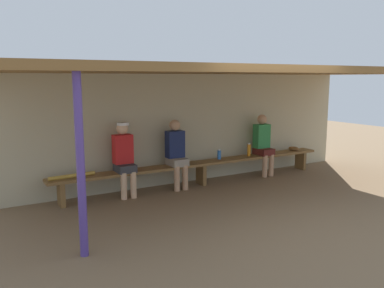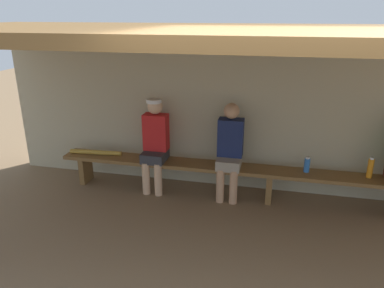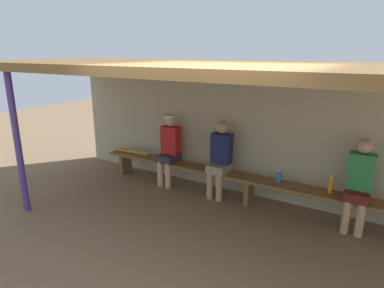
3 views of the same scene
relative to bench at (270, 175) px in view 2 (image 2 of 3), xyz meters
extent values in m
plane|color=brown|center=(0.00, -1.55, -0.39)|extent=(24.00, 24.00, 0.00)
cube|color=#B7AD8C|center=(0.00, 0.45, 0.71)|extent=(8.00, 0.20, 2.20)
cube|color=brown|center=(0.00, -0.85, 1.87)|extent=(8.00, 2.80, 0.12)
cube|color=brown|center=(0.00, 0.00, 0.05)|extent=(6.00, 0.36, 0.05)
cube|color=brown|center=(-2.75, 0.00, -0.18)|extent=(0.08, 0.29, 0.41)
cube|color=brown|center=(0.00, 0.00, -0.18)|extent=(0.08, 0.29, 0.41)
cube|color=gray|center=(-0.56, -0.02, 0.14)|extent=(0.32, 0.40, 0.14)
cylinder|color=tan|center=(-0.65, -0.18, -0.15)|extent=(0.11, 0.11, 0.48)
cylinder|color=tan|center=(-0.47, -0.18, -0.15)|extent=(0.11, 0.11, 0.48)
cube|color=#19234C|center=(-0.56, 0.06, 0.47)|extent=(0.34, 0.20, 0.52)
sphere|color=tan|center=(-0.56, 0.06, 0.84)|extent=(0.21, 0.21, 0.21)
cube|color=#333338|center=(-1.62, -0.02, 0.14)|extent=(0.32, 0.40, 0.14)
cylinder|color=#DBAD84|center=(-1.71, -0.18, -0.15)|extent=(0.11, 0.11, 0.48)
cylinder|color=#DBAD84|center=(-1.53, -0.18, -0.15)|extent=(0.11, 0.11, 0.48)
cube|color=red|center=(-1.62, 0.06, 0.47)|extent=(0.34, 0.20, 0.52)
sphere|color=#DBAD84|center=(-1.62, 0.06, 0.84)|extent=(0.21, 0.21, 0.21)
cylinder|color=white|center=(-1.62, 0.02, 0.93)|extent=(0.21, 0.21, 0.05)
cylinder|color=orange|center=(1.24, 0.04, 0.20)|extent=(0.07, 0.07, 0.25)
cylinder|color=white|center=(1.24, 0.04, 0.34)|extent=(0.05, 0.05, 0.02)
cylinder|color=blue|center=(0.47, 0.05, 0.17)|extent=(0.07, 0.07, 0.19)
cylinder|color=white|center=(0.47, 0.05, 0.27)|extent=(0.05, 0.05, 0.02)
cylinder|color=#B28C33|center=(-2.56, 0.00, 0.11)|extent=(0.79, 0.13, 0.07)
camera|label=1|loc=(-4.15, -6.71, 1.73)|focal=37.67mm
camera|label=2|loc=(-0.03, -4.62, 2.07)|focal=34.15mm
camera|label=3|loc=(1.83, -4.82, 2.08)|focal=30.76mm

